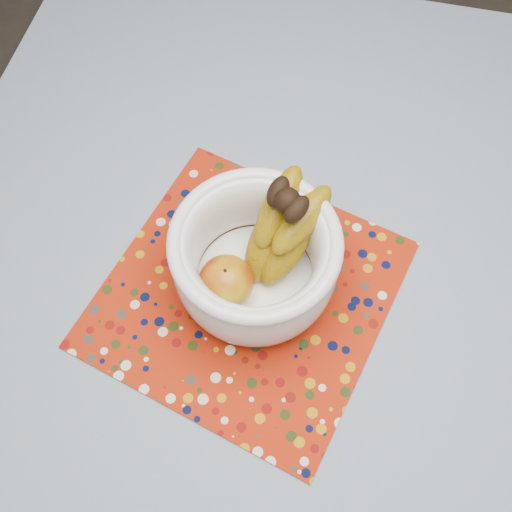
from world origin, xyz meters
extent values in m
plane|color=#2D2826|center=(0.00, 0.00, 0.00)|extent=(4.00, 4.00, 0.00)
cube|color=brown|center=(0.00, 0.00, 0.73)|extent=(1.20, 1.20, 0.04)
cylinder|color=brown|center=(-0.53, 0.53, 0.35)|extent=(0.06, 0.06, 0.71)
cube|color=slate|center=(0.00, 0.00, 0.76)|extent=(1.32, 1.32, 0.01)
cube|color=#981D08|center=(-0.09, -0.08, 0.76)|extent=(0.52, 0.52, 0.00)
cylinder|color=white|center=(-0.08, -0.06, 0.77)|extent=(0.13, 0.13, 0.01)
cylinder|color=white|center=(-0.08, -0.06, 0.78)|extent=(0.18, 0.18, 0.01)
torus|color=white|center=(-0.08, -0.06, 0.90)|extent=(0.25, 0.25, 0.02)
ellipsoid|color=maroon|center=(-0.12, -0.09, 0.83)|extent=(0.08, 0.08, 0.08)
sphere|color=black|center=(-0.05, 0.00, 0.94)|extent=(0.04, 0.04, 0.04)
camera|label=1|loc=(0.01, -0.44, 1.64)|focal=42.00mm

